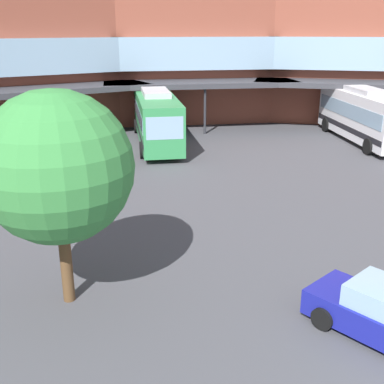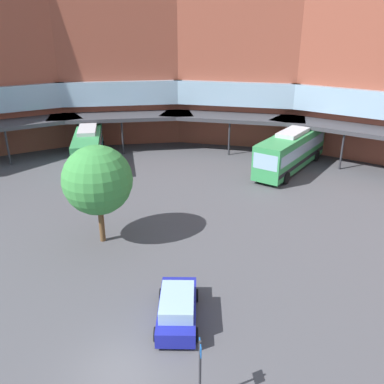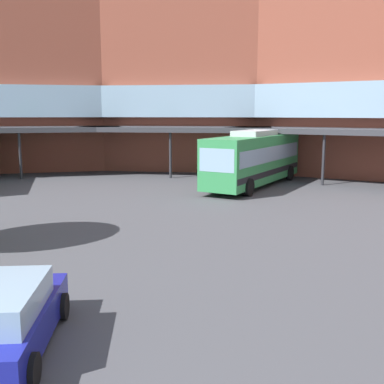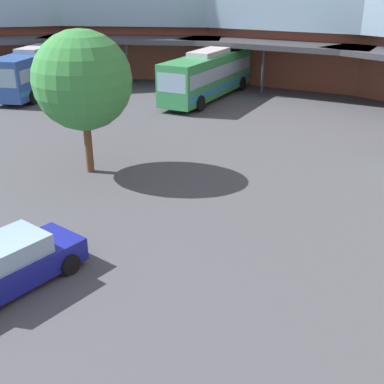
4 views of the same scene
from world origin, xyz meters
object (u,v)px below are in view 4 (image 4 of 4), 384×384
Objects in this scene: bus_1 at (39,70)px; plaza_tree at (83,81)px; bus_4 at (209,74)px; parked_car at (7,265)px.

plaza_tree reaches higher than bus_1.
plaza_tree is at bearing 5.70° from bus_4.
bus_1 is at bearing 173.73° from plaza_tree.
parked_car is (18.57, -17.98, -1.10)m from bus_4.
parked_car is at bearing 25.11° from bus_1.
bus_1 reaches higher than parked_car.
parked_car is at bearing -32.60° from plaza_tree.
bus_1 is at bearing -70.68° from bus_4.
parked_car is 10.07m from plaza_tree.
bus_1 reaches higher than bus_4.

